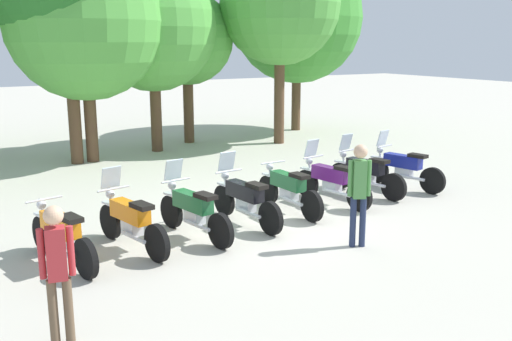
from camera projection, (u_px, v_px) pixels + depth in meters
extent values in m
plane|color=#BCB7A8|center=(268.00, 218.00, 11.69)|extent=(80.00, 80.00, 0.00)
cylinder|color=black|center=(43.00, 234.00, 9.74)|extent=(0.24, 0.65, 0.64)
cylinder|color=black|center=(86.00, 259.00, 8.64)|extent=(0.24, 0.65, 0.64)
cube|color=silver|center=(41.00, 215.00, 9.67)|extent=(0.20, 0.38, 0.04)
cube|color=orange|center=(60.00, 224.00, 9.15)|extent=(0.47, 0.98, 0.30)
cube|color=silver|center=(63.00, 241.00, 9.18)|extent=(0.30, 0.44, 0.24)
cube|color=black|center=(71.00, 218.00, 8.83)|extent=(0.33, 0.48, 0.08)
cylinder|color=silver|center=(43.00, 218.00, 9.61)|extent=(0.10, 0.23, 0.64)
cylinder|color=silver|center=(44.00, 199.00, 9.47)|extent=(0.61, 0.17, 0.04)
sphere|color=silver|center=(41.00, 205.00, 9.59)|extent=(0.19, 0.19, 0.16)
cylinder|color=silver|center=(62.00, 252.00, 8.87)|extent=(0.23, 0.70, 0.07)
cylinder|color=black|center=(110.00, 221.00, 10.43)|extent=(0.23, 0.65, 0.64)
cylinder|color=black|center=(157.00, 243.00, 9.31)|extent=(0.23, 0.65, 0.64)
cube|color=silver|center=(109.00, 204.00, 10.35)|extent=(0.19, 0.38, 0.04)
cube|color=orange|center=(130.00, 212.00, 9.83)|extent=(0.45, 0.98, 0.30)
cube|color=silver|center=(132.00, 227.00, 9.85)|extent=(0.30, 0.44, 0.24)
cube|color=black|center=(142.00, 206.00, 9.50)|extent=(0.33, 0.48, 0.08)
cylinder|color=silver|center=(112.00, 206.00, 10.29)|extent=(0.10, 0.23, 0.64)
cylinder|color=silver|center=(113.00, 189.00, 10.16)|extent=(0.61, 0.16, 0.04)
sphere|color=silver|center=(110.00, 194.00, 10.28)|extent=(0.19, 0.19, 0.16)
cylinder|color=silver|center=(133.00, 237.00, 9.54)|extent=(0.21, 0.70, 0.07)
cube|color=silver|center=(111.00, 177.00, 10.16)|extent=(0.38, 0.20, 0.39)
cylinder|color=black|center=(171.00, 211.00, 11.05)|extent=(0.22, 0.65, 0.64)
cylinder|color=black|center=(221.00, 231.00, 9.91)|extent=(0.22, 0.65, 0.64)
cube|color=silver|center=(171.00, 194.00, 10.97)|extent=(0.19, 0.38, 0.04)
cube|color=#1E6033|center=(193.00, 202.00, 10.44)|extent=(0.44, 0.98, 0.30)
cube|color=silver|center=(195.00, 216.00, 10.46)|extent=(0.29, 0.43, 0.24)
cube|color=black|center=(205.00, 196.00, 10.10)|extent=(0.32, 0.48, 0.08)
cylinder|color=silver|center=(174.00, 197.00, 10.91)|extent=(0.09, 0.23, 0.64)
cylinder|color=silver|center=(176.00, 180.00, 10.77)|extent=(0.62, 0.15, 0.04)
sphere|color=silver|center=(172.00, 185.00, 10.89)|extent=(0.19, 0.19, 0.16)
cylinder|color=silver|center=(197.00, 225.00, 10.15)|extent=(0.20, 0.70, 0.07)
cube|color=silver|center=(173.00, 170.00, 10.77)|extent=(0.38, 0.20, 0.39)
cylinder|color=black|center=(224.00, 200.00, 11.82)|extent=(0.17, 0.65, 0.64)
cylinder|color=black|center=(271.00, 218.00, 10.62)|extent=(0.17, 0.65, 0.64)
cube|color=silver|center=(224.00, 184.00, 11.75)|extent=(0.16, 0.37, 0.04)
cube|color=black|center=(245.00, 191.00, 11.18)|extent=(0.37, 0.97, 0.30)
cube|color=silver|center=(246.00, 205.00, 11.20)|extent=(0.27, 0.42, 0.24)
cube|color=black|center=(257.00, 186.00, 10.83)|extent=(0.29, 0.47, 0.08)
cylinder|color=silver|center=(226.00, 186.00, 11.68)|extent=(0.08, 0.23, 0.64)
cylinder|color=silver|center=(229.00, 171.00, 11.54)|extent=(0.62, 0.11, 0.04)
sphere|color=silver|center=(225.00, 176.00, 11.67)|extent=(0.18, 0.18, 0.16)
cylinder|color=silver|center=(249.00, 213.00, 10.89)|extent=(0.15, 0.70, 0.07)
cube|color=silver|center=(227.00, 161.00, 11.54)|extent=(0.37, 0.17, 0.39)
cylinder|color=black|center=(268.00, 190.00, 12.66)|extent=(0.13, 0.64, 0.64)
cylinder|color=black|center=(312.00, 206.00, 11.40)|extent=(0.13, 0.64, 0.64)
cube|color=silver|center=(268.00, 175.00, 12.59)|extent=(0.14, 0.37, 0.04)
cube|color=#1E6033|center=(288.00, 181.00, 11.99)|extent=(0.30, 0.96, 0.30)
cube|color=silver|center=(289.00, 194.00, 12.01)|extent=(0.24, 0.41, 0.24)
cube|color=black|center=(299.00, 176.00, 11.62)|extent=(0.26, 0.45, 0.08)
cylinder|color=silver|center=(271.00, 177.00, 12.52)|extent=(0.06, 0.23, 0.64)
cylinder|color=silver|center=(273.00, 162.00, 12.37)|extent=(0.62, 0.06, 0.04)
sphere|color=silver|center=(270.00, 167.00, 12.51)|extent=(0.17, 0.17, 0.16)
cylinder|color=silver|center=(291.00, 201.00, 11.69)|extent=(0.10, 0.70, 0.07)
cylinder|color=black|center=(307.00, 183.00, 13.25)|extent=(0.21, 0.65, 0.64)
cylinder|color=black|center=(359.00, 197.00, 12.09)|extent=(0.21, 0.65, 0.64)
cube|color=silver|center=(307.00, 169.00, 13.17)|extent=(0.18, 0.38, 0.04)
cube|color=#59196B|center=(331.00, 174.00, 12.63)|extent=(0.42, 0.98, 0.30)
cube|color=silver|center=(332.00, 186.00, 12.65)|extent=(0.29, 0.43, 0.24)
cube|color=black|center=(345.00, 168.00, 12.29)|extent=(0.31, 0.47, 0.08)
cylinder|color=silver|center=(310.00, 171.00, 13.11)|extent=(0.09, 0.23, 0.64)
cylinder|color=silver|center=(313.00, 157.00, 12.97)|extent=(0.62, 0.14, 0.04)
sphere|color=silver|center=(309.00, 161.00, 13.10)|extent=(0.18, 0.18, 0.16)
cylinder|color=silver|center=(337.00, 193.00, 12.34)|extent=(0.19, 0.70, 0.07)
cube|color=silver|center=(312.00, 148.00, 12.97)|extent=(0.38, 0.19, 0.39)
cylinder|color=black|center=(341.00, 175.00, 14.02)|extent=(0.22, 0.65, 0.64)
cylinder|color=black|center=(394.00, 187.00, 12.88)|extent=(0.22, 0.65, 0.64)
cube|color=silver|center=(341.00, 162.00, 13.94)|extent=(0.19, 0.38, 0.04)
cube|color=black|center=(365.00, 166.00, 13.41)|extent=(0.44, 0.98, 0.30)
cube|color=silver|center=(366.00, 178.00, 13.43)|extent=(0.29, 0.43, 0.24)
cube|color=black|center=(379.00, 161.00, 13.07)|extent=(0.32, 0.48, 0.08)
cylinder|color=silver|center=(344.00, 163.00, 13.88)|extent=(0.09, 0.23, 0.64)
cylinder|color=silver|center=(348.00, 150.00, 13.74)|extent=(0.62, 0.15, 0.04)
sphere|color=silver|center=(343.00, 154.00, 13.86)|extent=(0.19, 0.19, 0.16)
cylinder|color=silver|center=(372.00, 184.00, 13.12)|extent=(0.20, 0.70, 0.07)
cube|color=silver|center=(346.00, 142.00, 13.74)|extent=(0.38, 0.20, 0.39)
cylinder|color=black|center=(377.00, 170.00, 14.57)|extent=(0.25, 0.65, 0.64)
cylinder|color=black|center=(433.00, 181.00, 13.47)|extent=(0.25, 0.65, 0.64)
cube|color=silver|center=(378.00, 157.00, 14.49)|extent=(0.20, 0.38, 0.04)
cube|color=navy|center=(403.00, 161.00, 13.98)|extent=(0.48, 0.98, 0.30)
cube|color=silver|center=(404.00, 172.00, 14.00)|extent=(0.31, 0.44, 0.24)
cube|color=black|center=(418.00, 156.00, 13.65)|extent=(0.34, 0.48, 0.08)
cylinder|color=silver|center=(381.00, 159.00, 14.43)|extent=(0.10, 0.23, 0.64)
cylinder|color=silver|center=(384.00, 146.00, 14.30)|extent=(0.61, 0.18, 0.04)
sphere|color=silver|center=(380.00, 150.00, 14.41)|extent=(0.19, 0.19, 0.16)
cylinder|color=silver|center=(411.00, 178.00, 13.70)|extent=(0.23, 0.70, 0.07)
cube|color=silver|center=(383.00, 138.00, 14.29)|extent=(0.38, 0.21, 0.39)
cylinder|color=#232D4C|center=(353.00, 222.00, 9.99)|extent=(0.15, 0.15, 0.89)
cylinder|color=#232D4C|center=(363.00, 222.00, 9.99)|extent=(0.15, 0.15, 0.89)
cube|color=#4C8C47|center=(359.00, 179.00, 9.82)|extent=(0.29, 0.28, 0.66)
cylinder|color=#4C8C47|center=(350.00, 178.00, 9.81)|extent=(0.11, 0.11, 0.63)
cylinder|color=#4C8C47|center=(369.00, 178.00, 9.82)|extent=(0.11, 0.11, 0.63)
sphere|color=#DBAD89|center=(361.00, 151.00, 9.71)|extent=(0.33, 0.33, 0.24)
cylinder|color=brown|center=(53.00, 313.00, 6.70)|extent=(0.13, 0.13, 0.83)
cylinder|color=brown|center=(69.00, 311.00, 6.75)|extent=(0.13, 0.13, 0.83)
cube|color=#B22D33|center=(56.00, 254.00, 6.56)|extent=(0.26, 0.24, 0.63)
cylinder|color=#B22D33|center=(41.00, 254.00, 6.51)|extent=(0.09, 0.09, 0.59)
cylinder|color=#B22D33|center=(71.00, 251.00, 6.61)|extent=(0.09, 0.09, 0.59)
sphere|color=#DBAD89|center=(53.00, 215.00, 6.46)|extent=(0.27, 0.27, 0.23)
cylinder|color=brown|center=(73.00, 100.00, 16.55)|extent=(0.36, 0.36, 3.73)
cylinder|color=brown|center=(91.00, 120.00, 16.97)|extent=(0.36, 0.36, 2.50)
sphere|color=#4C9E3D|center=(84.00, 21.00, 16.34)|extent=(4.53, 4.53, 4.53)
cylinder|color=brown|center=(156.00, 112.00, 18.60)|extent=(0.36, 0.36, 2.55)
sphere|color=#4C9E3D|center=(153.00, 28.00, 18.01)|extent=(4.01, 4.01, 4.01)
cylinder|color=brown|center=(188.00, 107.00, 20.21)|extent=(0.36, 0.36, 2.51)
sphere|color=#4C9E3D|center=(187.00, 38.00, 19.69)|extent=(3.21, 3.21, 3.21)
cylinder|color=brown|center=(279.00, 96.00, 19.98)|extent=(0.36, 0.36, 3.32)
sphere|color=#4C9E3D|center=(280.00, 4.00, 19.30)|extent=(4.11, 4.11, 4.11)
cylinder|color=brown|center=(296.00, 97.00, 23.10)|extent=(0.36, 0.36, 2.65)
sphere|color=#3D8E33|center=(297.00, 18.00, 22.42)|extent=(5.09, 5.09, 5.09)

